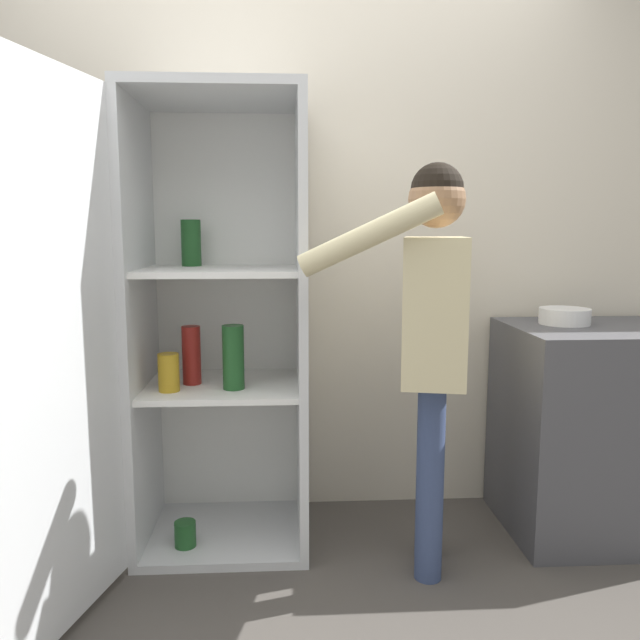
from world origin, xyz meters
name	(u,v)px	position (x,y,z in m)	size (l,w,h in m)	color
ground_plane	(298,626)	(0.00, 0.00, 0.00)	(12.00, 12.00, 0.00)	#4C4742
wall_back	(291,235)	(0.00, 0.98, 1.27)	(7.00, 0.06, 2.55)	beige
refrigerator	(189,330)	(-0.41, 0.53, 0.91)	(0.91, 1.25, 1.83)	silver
person	(431,318)	(0.51, 0.35, 0.98)	(0.66, 0.52, 1.54)	#384770
counter	(597,429)	(1.31, 0.62, 0.45)	(0.77, 0.62, 0.90)	#4C4C51
bowl	(565,316)	(1.17, 0.70, 0.93)	(0.21, 0.21, 0.07)	white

